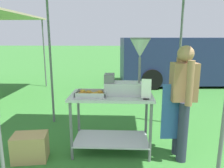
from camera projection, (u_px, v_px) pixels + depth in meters
name	position (u px, v px, depth m)	size (l,w,h in m)	color
ground_plane	(116.00, 83.00, 8.21)	(70.00, 70.00, 0.00)	#33702D
donut_cart	(111.00, 112.00, 3.20)	(1.20, 0.64, 0.90)	#B7B7BC
donut_tray	(91.00, 94.00, 3.08)	(0.43, 0.29, 0.07)	#B7B7BC
donut_fryer	(129.00, 72.00, 3.09)	(0.64, 0.29, 0.81)	#B7B7BC
menu_sign	(146.00, 91.00, 2.88)	(0.13, 0.05, 0.28)	black
vendor	(182.00, 97.00, 2.98)	(0.46, 0.53, 1.61)	#2D3347
supply_crate	(30.00, 147.00, 3.06)	(0.51, 0.39, 0.38)	tan
van_navy	(188.00, 60.00, 7.99)	(5.05, 2.36, 1.69)	navy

